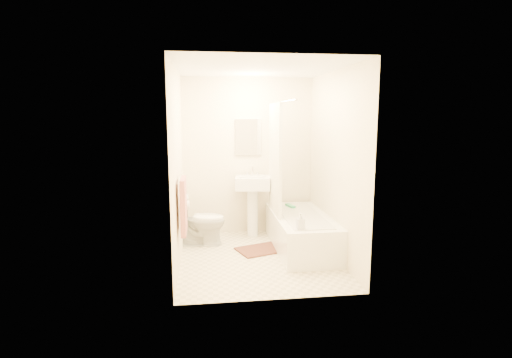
{
  "coord_description": "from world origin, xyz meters",
  "views": [
    {
      "loc": [
        -0.67,
        -4.92,
        1.85
      ],
      "look_at": [
        0.0,
        0.25,
        1.0
      ],
      "focal_mm": 28.0,
      "sensor_mm": 36.0,
      "label": 1
    }
  ],
  "objects": [
    {
      "name": "scrub_brush",
      "position": [
        0.59,
        0.78,
        0.49
      ],
      "size": [
        0.12,
        0.23,
        0.04
      ],
      "primitive_type": "cube",
      "rotation": [
        0.0,
        0.0,
        0.27
      ],
      "color": "#35A46A",
      "rests_on": "bathtub"
    },
    {
      "name": "soap_bottle",
      "position": [
        0.46,
        -0.37,
        0.57
      ],
      "size": [
        0.1,
        0.1,
        0.2
      ],
      "primitive_type": "imported",
      "rotation": [
        0.0,
        0.0,
        0.1
      ],
      "color": "silver",
      "rests_on": "bathtub"
    },
    {
      "name": "shower_curtain",
      "position": [
        0.3,
        0.5,
        1.22
      ],
      "size": [
        0.04,
        0.8,
        1.55
      ],
      "primitive_type": "cube",
      "color": "silver",
      "rests_on": "curtain_rod"
    },
    {
      "name": "curtain_rod",
      "position": [
        0.3,
        0.1,
        2.0
      ],
      "size": [
        0.03,
        1.7,
        0.03
      ],
      "primitive_type": "cylinder",
      "rotation": [
        1.57,
        0.0,
        0.0
      ],
      "color": "silver",
      "rests_on": "wall_back"
    },
    {
      "name": "wall_back",
      "position": [
        0.0,
        1.2,
        1.2
      ],
      "size": [
        2.0,
        0.02,
        2.4
      ],
      "primitive_type": "cube",
      "color": "beige",
      "rests_on": "ground"
    },
    {
      "name": "toilet",
      "position": [
        -0.75,
        0.66,
        0.35
      ],
      "size": [
        0.76,
        0.49,
        0.7
      ],
      "primitive_type": "imported",
      "rotation": [
        0.0,
        0.0,
        1.45
      ],
      "color": "silver",
      "rests_on": "floor"
    },
    {
      "name": "wall_left",
      "position": [
        -1.0,
        0.0,
        1.2
      ],
      "size": [
        0.02,
        2.4,
        2.4
      ],
      "primitive_type": "cube",
      "color": "beige",
      "rests_on": "ground"
    },
    {
      "name": "sink",
      "position": [
        0.04,
        0.95,
        0.5
      ],
      "size": [
        0.56,
        0.47,
        1.01
      ],
      "primitive_type": null,
      "rotation": [
        0.0,
        0.0,
        -0.12
      ],
      "color": "white",
      "rests_on": "floor"
    },
    {
      "name": "floor",
      "position": [
        0.0,
        0.0,
        0.0
      ],
      "size": [
        2.4,
        2.4,
        0.0
      ],
      "primitive_type": "plane",
      "color": "beige",
      "rests_on": "ground"
    },
    {
      "name": "wall_right",
      "position": [
        1.0,
        0.0,
        1.2
      ],
      "size": [
        0.02,
        2.4,
        2.4
      ],
      "primitive_type": "cube",
      "color": "beige",
      "rests_on": "ground"
    },
    {
      "name": "toilet_paper",
      "position": [
        -0.93,
        0.12,
        0.7
      ],
      "size": [
        0.11,
        0.12,
        0.12
      ],
      "primitive_type": "cylinder",
      "rotation": [
        0.0,
        1.57,
        0.0
      ],
      "color": "white",
      "rests_on": "wall_left"
    },
    {
      "name": "towel_bar",
      "position": [
        -0.96,
        -0.25,
        1.1
      ],
      "size": [
        0.02,
        0.6,
        0.02
      ],
      "primitive_type": "cylinder",
      "rotation": [
        1.57,
        0.0,
        0.0
      ],
      "color": "silver",
      "rests_on": "wall_left"
    },
    {
      "name": "ceiling",
      "position": [
        0.0,
        0.0,
        2.4
      ],
      "size": [
        2.4,
        2.4,
        0.0
      ],
      "primitive_type": "plane",
      "color": "white",
      "rests_on": "ground"
    },
    {
      "name": "mirror",
      "position": [
        0.0,
        1.18,
        1.5
      ],
      "size": [
        0.4,
        0.03,
        0.55
      ],
      "primitive_type": "cube",
      "color": "white",
      "rests_on": "wall_back"
    },
    {
      "name": "bath_mat",
      "position": [
        0.06,
        0.27,
        0.01
      ],
      "size": [
        0.72,
        0.63,
        0.02
      ],
      "primitive_type": "cube",
      "rotation": [
        0.0,
        0.0,
        0.35
      ],
      "color": "#4F281C",
      "rests_on": "floor"
    },
    {
      "name": "bathtub",
      "position": [
        0.63,
        0.3,
        0.24
      ],
      "size": [
        0.73,
        1.67,
        0.47
      ],
      "primitive_type": null,
      "color": "white",
      "rests_on": "floor"
    },
    {
      "name": "towel",
      "position": [
        -0.93,
        -0.25,
        0.78
      ],
      "size": [
        0.06,
        0.45,
        0.66
      ],
      "primitive_type": "cube",
      "color": "#CC7266",
      "rests_on": "towel_bar"
    }
  ]
}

